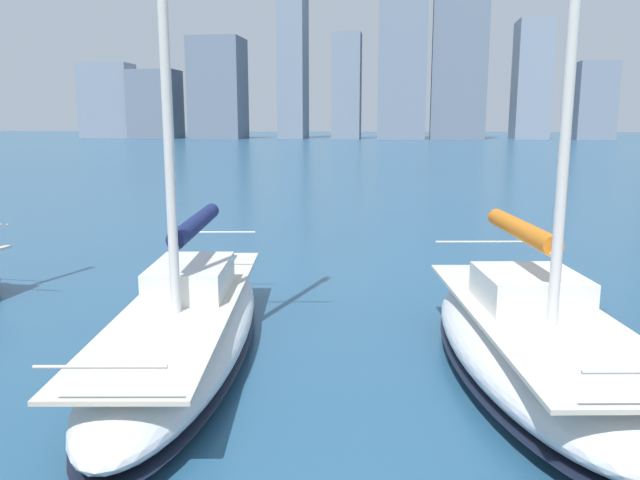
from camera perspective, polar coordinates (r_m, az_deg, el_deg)
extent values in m
cube|color=gray|center=(173.34, 23.69, 11.55)|extent=(9.13, 11.05, 18.89)
cube|color=gray|center=(173.44, 18.77, 13.65)|extent=(8.48, 11.84, 29.63)
cube|color=slate|center=(164.93, 12.71, 17.44)|extent=(13.42, 6.04, 48.60)
cube|color=gray|center=(165.37, 7.63, 17.37)|extent=(11.90, 9.52, 47.36)
cube|color=gray|center=(166.79, 2.46, 13.85)|extent=(7.31, 6.13, 26.82)
cube|color=gray|center=(172.54, -2.49, 17.70)|extent=(6.78, 10.60, 50.58)
cube|color=slate|center=(171.45, -9.31, 13.49)|extent=(13.50, 11.64, 25.96)
cube|color=slate|center=(177.90, -14.83, 11.89)|extent=(13.10, 8.55, 18.01)
cube|color=gray|center=(184.11, -18.83, 11.92)|extent=(13.99, 7.80, 19.91)
ellipsoid|color=white|center=(10.80, 19.12, -9.34)|extent=(3.77, 8.09, 1.07)
ellipsoid|color=black|center=(10.90, 19.02, -10.80)|extent=(3.79, 8.13, 0.10)
cube|color=beige|center=(10.62, 19.30, -6.46)|extent=(3.16, 7.09, 0.06)
cube|color=silver|center=(10.96, 18.59, -4.23)|extent=(1.82, 1.93, 0.55)
cylinder|color=silver|center=(11.34, 17.87, 0.31)|extent=(0.61, 3.25, 0.12)
cylinder|color=orange|center=(11.32, 17.90, 0.90)|extent=(0.77, 3.02, 0.32)
cylinder|color=silver|center=(13.75, 14.56, -0.15)|extent=(1.96, 0.34, 0.04)
ellipsoid|color=silver|center=(11.45, -12.13, -8.06)|extent=(3.54, 9.47, 0.98)
ellipsoid|color=black|center=(11.54, -12.08, -9.33)|extent=(3.55, 9.52, 0.10)
cube|color=beige|center=(11.30, -12.24, -5.55)|extent=(2.98, 8.32, 0.06)
cube|color=silver|center=(11.75, -11.74, -3.37)|extent=(1.62, 2.21, 0.55)
cylinder|color=silver|center=(10.34, -14.21, 20.23)|extent=(0.16, 0.16, 9.70)
cylinder|color=silver|center=(12.25, -11.24, 0.94)|extent=(0.68, 3.86, 0.12)
cylinder|color=navy|center=(12.24, -11.26, 1.49)|extent=(0.83, 3.58, 0.32)
cylinder|color=silver|center=(7.25, -19.45, -10.88)|extent=(1.44, 0.25, 0.04)
cylinder|color=silver|center=(15.18, -9.08, 0.71)|extent=(1.66, 0.28, 0.04)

